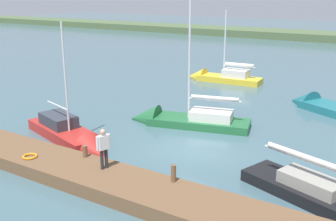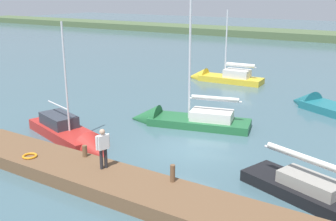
% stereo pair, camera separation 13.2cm
% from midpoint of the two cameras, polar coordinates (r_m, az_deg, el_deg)
% --- Properties ---
extents(ground_plane, '(200.00, 200.00, 0.00)m').
position_cam_midpoint_polar(ground_plane, '(20.41, 3.02, -5.51)').
color(ground_plane, '#42606B').
extents(dock_pier, '(18.46, 2.47, 0.59)m').
position_cam_midpoint_polar(dock_pier, '(16.22, -6.40, -10.61)').
color(dock_pier, brown).
rests_on(dock_pier, ground_plane).
extents(mooring_post_near, '(0.20, 0.20, 0.70)m').
position_cam_midpoint_polar(mooring_post_near, '(15.62, 0.91, -8.99)').
color(mooring_post_near, brown).
rests_on(mooring_post_near, dock_pier).
extents(mooring_post_far, '(0.21, 0.21, 0.53)m').
position_cam_midpoint_polar(mooring_post_far, '(18.26, -11.64, -5.71)').
color(mooring_post_far, brown).
rests_on(mooring_post_far, dock_pier).
extents(life_ring_buoy, '(0.66, 0.66, 0.10)m').
position_cam_midpoint_polar(life_ring_buoy, '(18.94, -19.02, -6.18)').
color(life_ring_buoy, orange).
rests_on(life_ring_buoy, dock_pier).
extents(sailboat_far_left, '(7.58, 3.71, 9.05)m').
position_cam_midpoint_polar(sailboat_far_left, '(24.03, 1.80, -1.52)').
color(sailboat_far_left, '#236638').
rests_on(sailboat_far_left, ground_plane).
extents(sailboat_behind_pier, '(6.94, 2.19, 7.04)m').
position_cam_midpoint_polar(sailboat_behind_pier, '(36.00, 7.54, 4.60)').
color(sailboat_behind_pier, gold).
rests_on(sailboat_behind_pier, ground_plane).
extents(sailboat_far_right, '(7.00, 3.62, 7.04)m').
position_cam_midpoint_polar(sailboat_far_right, '(21.77, -13.27, -3.88)').
color(sailboat_far_right, '#B22823').
rests_on(sailboat_far_right, ground_plane).
extents(person_on_dock, '(0.36, 0.63, 1.74)m').
position_cam_midpoint_polar(person_on_dock, '(16.68, -9.09, -5.01)').
color(person_on_dock, '#28282D').
rests_on(person_on_dock, dock_pier).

